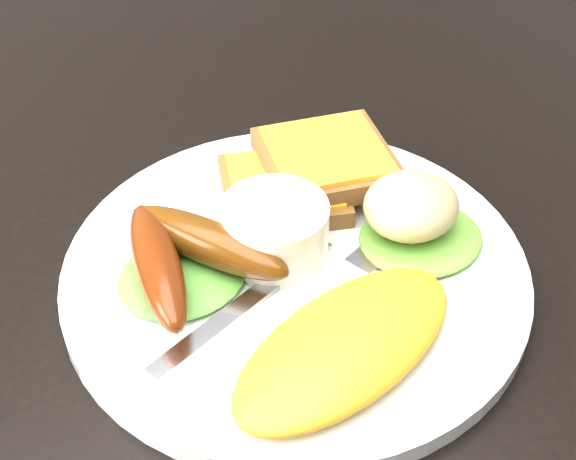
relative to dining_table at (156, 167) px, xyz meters
The scene contains 13 objects.
dining_table is the anchor object (origin of this frame).
dining_chair 0.87m from the dining_table, 63.91° to the left, with size 0.40×0.40×0.05m, color tan.
plate 0.18m from the dining_table, 80.16° to the right, with size 0.28×0.28×0.01m, color white.
lettuce_left 0.16m from the dining_table, 102.99° to the right, with size 0.08×0.07×0.01m, color #3C8B1D.
lettuce_right 0.22m from the dining_table, 60.38° to the right, with size 0.08×0.07×0.01m, color #4FA339.
omelette 0.25m from the dining_table, 85.39° to the right, with size 0.15×0.07×0.02m, color yellow.
sausage_a 0.17m from the dining_table, 107.86° to the right, with size 0.03×0.11×0.03m, color #702105.
sausage_b 0.16m from the dining_table, 96.49° to the right, with size 0.03×0.11×0.03m, color #5C3310.
ramekin 0.17m from the dining_table, 81.46° to the right, with size 0.07×0.07×0.04m, color white.
toast_a 0.13m from the dining_table, 65.11° to the right, with size 0.08×0.08×0.01m, color brown.
toast_b 0.15m from the dining_table, 52.94° to the right, with size 0.08×0.08×0.01m, color brown.
potato_salad 0.22m from the dining_table, 59.71° to the right, with size 0.06×0.06×0.03m, color beige.
fork 0.19m from the dining_table, 93.51° to the right, with size 0.14×0.01×0.00m, color #ADAFB7.
Camera 1 is at (-0.13, -0.48, 1.10)m, focal length 50.00 mm.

